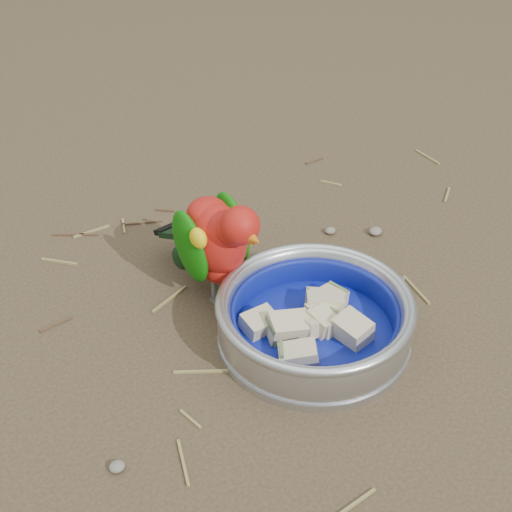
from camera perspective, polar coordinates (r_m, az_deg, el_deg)
ground at (r=0.90m, az=7.40°, el=-8.50°), size 60.00×60.00×0.00m
food_bowl at (r=0.93m, az=4.22°, el=-5.77°), size 0.23×0.23×0.02m
bowl_wall at (r=0.91m, az=4.30°, el=-4.38°), size 0.23×0.23×0.04m
fruit_wedges at (r=0.92m, az=4.28°, el=-4.71°), size 0.14×0.14×0.03m
lory_parrot at (r=0.95m, az=-2.82°, el=0.62°), size 0.11×0.19×0.15m
ground_debris at (r=0.92m, az=3.94°, el=-6.89°), size 0.90×0.80×0.01m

